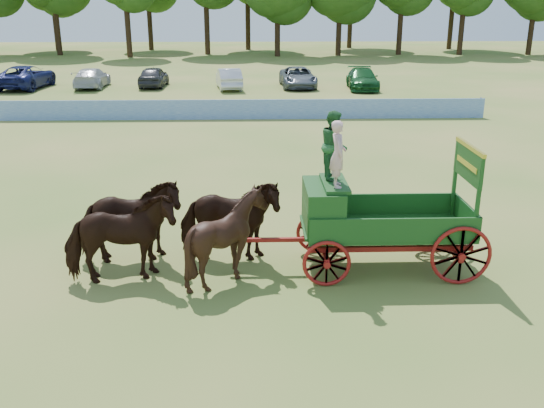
{
  "coord_description": "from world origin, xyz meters",
  "views": [
    {
      "loc": [
        -0.52,
        -14.22,
        6.12
      ],
      "look_at": [
        -0.05,
        -0.03,
        1.3
      ],
      "focal_mm": 40.0,
      "sensor_mm": 36.0,
      "label": 1
    }
  ],
  "objects": [
    {
      "name": "ground",
      "position": [
        0.0,
        0.0,
        0.0
      ],
      "size": [
        160.0,
        160.0,
        0.0
      ],
      "primitive_type": "plane",
      "color": "#9F8648",
      "rests_on": "ground"
    },
    {
      "name": "horse_lead_left",
      "position": [
        -3.5,
        -1.58,
        1.04
      ],
      "size": [
        2.65,
        1.63,
        2.08
      ],
      "primitive_type": "imported",
      "rotation": [
        0.0,
        0.0,
        1.79
      ],
      "color": "black",
      "rests_on": "ground"
    },
    {
      "name": "horse_lead_right",
      "position": [
        -3.5,
        -0.48,
        1.04
      ],
      "size": [
        2.61,
        1.52,
        2.08
      ],
      "primitive_type": "imported",
      "rotation": [
        0.0,
        0.0,
        1.74
      ],
      "color": "black",
      "rests_on": "ground"
    },
    {
      "name": "horse_wheel_left",
      "position": [
        -1.1,
        -1.58,
        1.04
      ],
      "size": [
        1.92,
        1.71,
        2.08
      ],
      "primitive_type": "imported",
      "rotation": [
        0.0,
        0.0,
        1.59
      ],
      "color": "black",
      "rests_on": "ground"
    },
    {
      "name": "horse_wheel_right",
      "position": [
        -1.1,
        -0.48,
        1.04
      ],
      "size": [
        2.49,
        1.19,
        2.08
      ],
      "primitive_type": "imported",
      "rotation": [
        0.0,
        0.0,
        1.54
      ],
      "color": "black",
      "rests_on": "ground"
    },
    {
      "name": "farm_dray",
      "position": [
        1.86,
        -1.0,
        1.63
      ],
      "size": [
        6.0,
        2.0,
        3.72
      ],
      "color": "#AA111A",
      "rests_on": "ground"
    },
    {
      "name": "sponsor_banner",
      "position": [
        -1.0,
        18.0,
        0.53
      ],
      "size": [
        26.0,
        0.08,
        1.05
      ],
      "primitive_type": "cube",
      "color": "#1F57AC",
      "rests_on": "ground"
    },
    {
      "name": "parked_cars",
      "position": [
        -9.36,
        30.04,
        0.75
      ],
      "size": [
        35.71,
        6.81,
        1.62
      ],
      "color": "silver",
      "rests_on": "ground"
    }
  ]
}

